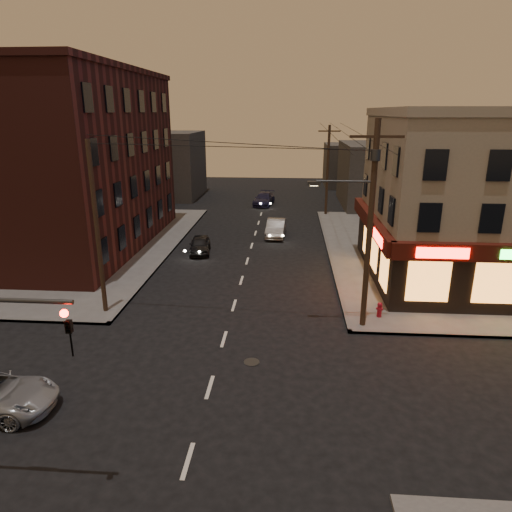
# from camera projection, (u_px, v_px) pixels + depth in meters

# --- Properties ---
(ground) EXTENTS (120.00, 120.00, 0.00)m
(ground) POSITION_uv_depth(u_px,v_px,m) (210.00, 387.00, 18.04)
(ground) COLOR black
(ground) RESTS_ON ground
(sidewalk_ne) EXTENTS (24.00, 28.00, 0.15)m
(sidewalk_ne) POSITION_uv_depth(u_px,v_px,m) (485.00, 253.00, 34.80)
(sidewalk_ne) COLOR #514F4C
(sidewalk_ne) RESTS_ON ground
(sidewalk_nw) EXTENTS (24.00, 28.00, 0.15)m
(sidewalk_nw) POSITION_uv_depth(u_px,v_px,m) (32.00, 244.00, 37.35)
(sidewalk_nw) COLOR #514F4C
(sidewalk_nw) RESTS_ON ground
(pizza_building) EXTENTS (15.85, 12.85, 10.50)m
(pizza_building) POSITION_uv_depth(u_px,v_px,m) (500.00, 198.00, 28.06)
(pizza_building) COLOR gray
(pizza_building) RESTS_ON sidewalk_ne
(brick_apartment) EXTENTS (12.00, 20.00, 13.00)m
(brick_apartment) POSITION_uv_depth(u_px,v_px,m) (63.00, 163.00, 35.11)
(brick_apartment) COLOR #481C17
(brick_apartment) RESTS_ON sidewalk_nw
(bg_building_ne_a) EXTENTS (10.00, 12.00, 7.00)m
(bg_building_ne_a) POSITION_uv_depth(u_px,v_px,m) (387.00, 175.00, 52.10)
(bg_building_ne_a) COLOR #3F3D3A
(bg_building_ne_a) RESTS_ON ground
(bg_building_nw) EXTENTS (9.00, 10.00, 8.00)m
(bg_building_nw) POSITION_uv_depth(u_px,v_px,m) (164.00, 165.00, 57.67)
(bg_building_nw) COLOR #3F3D3A
(bg_building_nw) RESTS_ON ground
(bg_building_ne_b) EXTENTS (8.00, 8.00, 6.00)m
(bg_building_ne_b) POSITION_uv_depth(u_px,v_px,m) (353.00, 165.00, 65.70)
(bg_building_ne_b) COLOR #3F3D3A
(bg_building_ne_b) RESTS_ON ground
(utility_pole_main) EXTENTS (4.20, 0.44, 10.00)m
(utility_pole_main) POSITION_uv_depth(u_px,v_px,m) (368.00, 216.00, 21.33)
(utility_pole_main) COLOR #382619
(utility_pole_main) RESTS_ON sidewalk_ne
(utility_pole_far) EXTENTS (0.26, 0.26, 9.00)m
(utility_pole_far) POSITION_uv_depth(u_px,v_px,m) (328.00, 171.00, 46.56)
(utility_pole_far) COLOR #382619
(utility_pole_far) RESTS_ON sidewalk_ne
(utility_pole_west) EXTENTS (0.24, 0.24, 9.00)m
(utility_pole_west) POSITION_uv_depth(u_px,v_px,m) (97.00, 230.00, 23.29)
(utility_pole_west) COLOR #382619
(utility_pole_west) RESTS_ON sidewalk_nw
(sedan_near) EXTENTS (1.99, 3.94, 1.29)m
(sedan_near) POSITION_uv_depth(u_px,v_px,m) (200.00, 245.00, 35.05)
(sedan_near) COLOR black
(sedan_near) RESTS_ON ground
(sedan_mid) EXTENTS (1.77, 4.52, 1.47)m
(sedan_mid) POSITION_uv_depth(u_px,v_px,m) (276.00, 228.00, 39.69)
(sedan_mid) COLOR slate
(sedan_mid) RESTS_ON ground
(sedan_far) EXTENTS (2.59, 5.07, 1.41)m
(sedan_far) POSITION_uv_depth(u_px,v_px,m) (264.00, 199.00, 53.00)
(sedan_far) COLOR #1B1B36
(sedan_far) RESTS_ON ground
(fire_hydrant) EXTENTS (0.37, 0.37, 0.81)m
(fire_hydrant) POSITION_uv_depth(u_px,v_px,m) (380.00, 309.00, 23.75)
(fire_hydrant) COLOR maroon
(fire_hydrant) RESTS_ON sidewalk_ne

